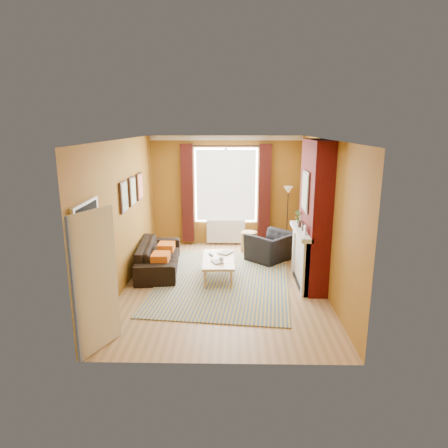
{
  "coord_description": "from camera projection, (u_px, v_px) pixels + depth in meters",
  "views": [
    {
      "loc": [
        0.16,
        -7.4,
        3.06
      ],
      "look_at": [
        0.0,
        0.25,
        1.15
      ],
      "focal_mm": 32.0,
      "sensor_mm": 36.0,
      "label": 1
    }
  ],
  "objects": [
    {
      "name": "coffee_table",
      "position": [
        218.0,
        261.0,
        8.11
      ],
      "size": [
        0.66,
        1.27,
        0.42
      ],
      "rotation": [
        0.0,
        0.0,
        0.03
      ],
      "color": "tan",
      "rests_on": "ground"
    },
    {
      "name": "room_walls",
      "position": [
        256.0,
        212.0,
        7.84
      ],
      "size": [
        3.82,
        5.54,
        2.83
      ],
      "color": "#8A5C1A",
      "rests_on": "ground"
    },
    {
      "name": "book_a",
      "position": [
        213.0,
        262.0,
        7.84
      ],
      "size": [
        0.29,
        0.33,
        0.03
      ],
      "primitive_type": "imported",
      "rotation": [
        0.0,
        0.0,
        0.44
      ],
      "color": "#999999",
      "rests_on": "coffee_table"
    },
    {
      "name": "armchair",
      "position": [
        271.0,
        247.0,
        9.2
      ],
      "size": [
        1.31,
        1.32,
        0.65
      ],
      "primitive_type": "imported",
      "rotation": [
        0.0,
        0.0,
        3.94
      ],
      "color": "black",
      "rests_on": "ground"
    },
    {
      "name": "mug",
      "position": [
        221.0,
        260.0,
        7.88
      ],
      "size": [
        0.12,
        0.12,
        0.09
      ],
      "primitive_type": "imported",
      "rotation": [
        0.0,
        0.0,
        -0.23
      ],
      "color": "#999999",
      "rests_on": "coffee_table"
    },
    {
      "name": "wicker_stool",
      "position": [
        249.0,
        242.0,
        9.86
      ],
      "size": [
        0.52,
        0.52,
        0.5
      ],
      "rotation": [
        0.0,
        0.0,
        -0.4
      ],
      "color": "olive",
      "rests_on": "ground"
    },
    {
      "name": "ground",
      "position": [
        224.0,
        283.0,
        7.92
      ],
      "size": [
        5.5,
        5.5,
        0.0
      ],
      "primitive_type": "plane",
      "color": "olive",
      "rests_on": "ground"
    },
    {
      "name": "sofa",
      "position": [
        159.0,
        256.0,
        8.61
      ],
      "size": [
        0.99,
        2.15,
        0.61
      ],
      "primitive_type": "imported",
      "rotation": [
        0.0,
        0.0,
        1.66
      ],
      "color": "black",
      "rests_on": "ground"
    },
    {
      "name": "tv_remote",
      "position": [
        211.0,
        255.0,
        8.31
      ],
      "size": [
        0.11,
        0.18,
        0.02
      ],
      "rotation": [
        0.0,
        0.0,
        0.38
      ],
      "color": "#262629",
      "rests_on": "coffee_table"
    },
    {
      "name": "striped_rug",
      "position": [
        223.0,
        281.0,
        8.02
      ],
      "size": [
        2.94,
        3.82,
        0.02
      ],
      "rotation": [
        0.0,
        0.0,
        -0.11
      ],
      "color": "#2D527E",
      "rests_on": "ground"
    },
    {
      "name": "floor_lamp",
      "position": [
        288.0,
        200.0,
        9.92
      ],
      "size": [
        0.26,
        0.26,
        1.58
      ],
      "rotation": [
        0.0,
        0.0,
        0.12
      ],
      "color": "black",
      "rests_on": "ground"
    },
    {
      "name": "book_b",
      "position": [
        221.0,
        251.0,
        8.52
      ],
      "size": [
        0.38,
        0.41,
        0.03
      ],
      "primitive_type": "imported",
      "rotation": [
        0.0,
        0.0,
        -0.56
      ],
      "color": "#999999",
      "rests_on": "coffee_table"
    }
  ]
}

